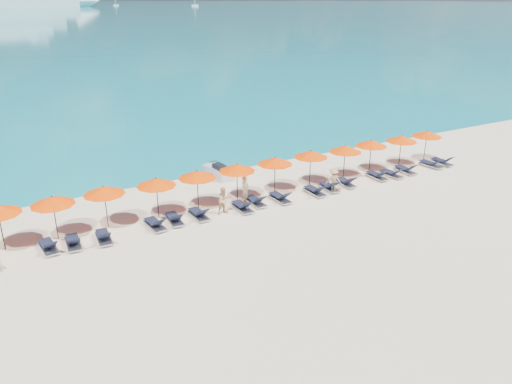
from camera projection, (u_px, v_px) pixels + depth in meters
ground at (286, 234)px, 24.85m from camera, size 1400.00×1400.00×0.00m
sailboat_near at (116, 5)px, 542.21m from camera, size 5.34×1.78×9.79m
sailboat_far at (195, 5)px, 513.92m from camera, size 6.78×2.26×12.42m
jetski at (218, 172)px, 32.47m from camera, size 1.14×2.57×0.89m
beachgoer_a at (245, 190)px, 28.17m from camera, size 0.70×0.62×1.62m
beachgoer_b at (224, 201)px, 26.83m from camera, size 0.80×0.53×1.53m
beachgoer_c at (334, 180)px, 29.90m from camera, size 1.02×0.86×1.45m
umbrella_2 at (52, 201)px, 23.58m from camera, size 2.10×2.10×2.28m
umbrella_3 at (104, 190)px, 24.83m from camera, size 2.10×2.10×2.28m
umbrella_4 at (156, 182)px, 25.92m from camera, size 2.10×2.10×2.28m
umbrella_5 at (197, 174)px, 27.04m from camera, size 2.10×2.10×2.28m
umbrella_6 at (237, 168)px, 28.10m from camera, size 2.10×2.10×2.28m
umbrella_7 at (275, 161)px, 29.24m from camera, size 2.10×2.10×2.28m
umbrella_8 at (311, 154)px, 30.51m from camera, size 2.10×2.10×2.28m
umbrella_9 at (345, 149)px, 31.54m from camera, size 2.10×2.10×2.28m
umbrella_10 at (371, 143)px, 32.74m from camera, size 2.10×2.10×2.28m
umbrella_11 at (402, 139)px, 33.78m from camera, size 2.10×2.10×2.28m
umbrella_12 at (427, 134)px, 34.97m from camera, size 2.10×2.10×2.28m
lounger_3 at (48, 246)px, 23.11m from camera, size 0.79×1.75×0.66m
lounger_4 at (73, 242)px, 23.51m from camera, size 0.73×1.74×0.66m
lounger_5 at (104, 237)px, 24.01m from camera, size 0.75×1.74×0.66m
lounger_6 at (155, 224)px, 25.35m from camera, size 0.78×1.75×0.66m
lounger_7 at (174, 219)px, 25.96m from camera, size 0.75×1.74×0.66m
lounger_8 at (199, 214)px, 26.51m from camera, size 0.68×1.72×0.66m
lounger_9 at (242, 206)px, 27.44m from camera, size 0.64×1.71×0.66m
lounger_10 at (256, 201)px, 28.19m from camera, size 0.63×1.70×0.66m
lounger_11 at (280, 197)px, 28.66m from camera, size 0.70×1.73×0.66m
lounger_12 at (315, 191)px, 29.64m from camera, size 0.62×1.70×0.66m
lounger_13 at (329, 187)px, 30.30m from camera, size 0.76×1.75×0.66m
lounger_14 at (346, 182)px, 31.03m from camera, size 0.79×1.75×0.66m
lounger_15 at (377, 175)px, 32.16m from camera, size 0.66×1.71×0.66m
lounger_16 at (392, 173)px, 32.53m from camera, size 0.76×1.75×0.66m
lounger_17 at (406, 170)px, 33.23m from camera, size 0.66×1.71×0.66m
lounger_18 at (431, 164)px, 34.35m from camera, size 0.79×1.75×0.66m
lounger_19 at (442, 162)px, 34.84m from camera, size 0.64×1.71×0.66m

